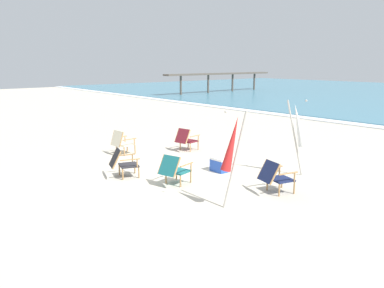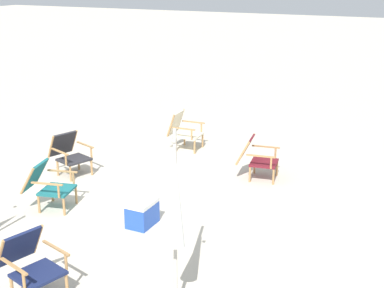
% 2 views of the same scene
% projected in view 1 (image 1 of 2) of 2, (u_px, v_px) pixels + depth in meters
% --- Properties ---
extents(ground_plane, '(80.00, 80.00, 0.00)m').
position_uv_depth(ground_plane, '(178.00, 171.00, 10.63)').
color(ground_plane, beige).
extents(surf_band, '(80.00, 1.10, 0.06)m').
position_uv_depth(surf_band, '(371.00, 126.00, 18.16)').
color(surf_band, white).
rests_on(surf_band, ground).
extents(beach_chair_far_center, '(0.68, 0.82, 0.79)m').
position_uv_depth(beach_chair_far_center, '(186.00, 139.00, 13.05)').
color(beach_chair_far_center, maroon).
rests_on(beach_chair_far_center, ground).
extents(beach_chair_mid_center, '(0.63, 0.70, 0.82)m').
position_uv_depth(beach_chair_mid_center, '(122.00, 142.00, 12.52)').
color(beach_chair_mid_center, beige).
rests_on(beach_chair_mid_center, ground).
extents(beach_chair_front_left, '(0.78, 0.88, 0.79)m').
position_uv_depth(beach_chair_front_left, '(123.00, 162.00, 10.00)').
color(beach_chair_front_left, '#28282D').
rests_on(beach_chair_front_left, ground).
extents(beach_chair_back_left, '(0.74, 0.88, 0.78)m').
position_uv_depth(beach_chair_back_left, '(174.00, 169.00, 9.37)').
color(beach_chair_back_left, '#196066').
rests_on(beach_chair_back_left, ground).
extents(beach_chair_back_right, '(0.76, 0.88, 0.78)m').
position_uv_depth(beach_chair_back_right, '(275.00, 176.00, 8.78)').
color(beach_chair_back_right, '#19234C').
rests_on(beach_chair_back_right, ground).
extents(umbrella_furled_white, '(0.58, 0.41, 2.08)m').
position_uv_depth(umbrella_furled_white, '(298.00, 126.00, 10.06)').
color(umbrella_furled_white, '#B7B2A8').
rests_on(umbrella_furled_white, ground).
extents(umbrella_furled_red, '(0.41, 0.55, 2.09)m').
position_uv_depth(umbrella_furled_red, '(232.00, 145.00, 7.72)').
color(umbrella_furled_red, '#B7B2A8').
rests_on(umbrella_furled_red, ground).
extents(cooler_box, '(0.49, 0.35, 0.40)m').
position_uv_depth(cooler_box, '(220.00, 164.00, 10.59)').
color(cooler_box, blue).
rests_on(cooler_box, ground).
extents(pier_distant, '(0.90, 13.82, 2.02)m').
position_uv_depth(pier_distant, '(221.00, 75.00, 37.79)').
color(pier_distant, brown).
rests_on(pier_distant, ground).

